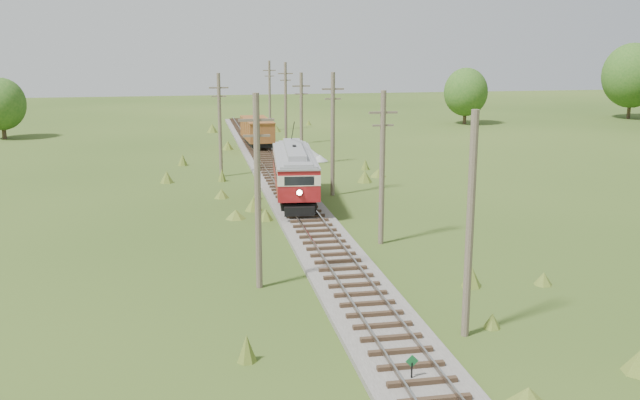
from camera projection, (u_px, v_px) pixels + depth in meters
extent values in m
cube|color=#605B54|center=(284.00, 187.00, 54.99)|extent=(3.60, 96.00, 0.25)
cube|color=#726659|center=(275.00, 183.00, 54.78)|extent=(0.08, 96.00, 0.17)
cube|color=#726659|center=(293.00, 182.00, 55.04)|extent=(0.08, 96.00, 0.17)
cube|color=#2D2116|center=(284.00, 185.00, 54.95)|extent=(2.40, 96.00, 0.16)
cylinder|color=black|center=(412.00, 374.00, 23.75)|extent=(0.06, 0.06, 0.80)
cube|color=#17682E|center=(412.00, 361.00, 23.65)|extent=(0.45, 0.03, 0.45)
cube|color=black|center=(295.00, 190.00, 49.65)|extent=(3.26, 10.61, 0.43)
cube|color=maroon|center=(294.00, 177.00, 49.44)|extent=(3.75, 11.55, 1.04)
cube|color=beige|center=(294.00, 165.00, 49.26)|extent=(3.78, 11.61, 0.66)
cube|color=black|center=(294.00, 165.00, 49.26)|extent=(3.76, 11.10, 0.52)
cube|color=maroon|center=(294.00, 158.00, 49.15)|extent=(3.75, 11.55, 0.28)
cube|color=gray|center=(294.00, 154.00, 49.08)|extent=(3.81, 11.67, 0.36)
cube|color=gray|center=(294.00, 149.00, 49.01)|extent=(2.02, 8.58, 0.38)
sphere|color=#FFF2BF|center=(299.00, 192.00, 43.82)|extent=(0.34, 0.34, 0.34)
cylinder|color=black|center=(293.00, 131.00, 50.43)|extent=(0.49, 4.39, 1.82)
cylinder|color=black|center=(287.00, 205.00, 45.43)|extent=(0.19, 0.76, 0.76)
cylinder|color=black|center=(309.00, 205.00, 45.55)|extent=(0.19, 0.76, 0.76)
cylinder|color=black|center=(282.00, 179.00, 53.77)|extent=(0.19, 0.76, 0.76)
cylinder|color=black|center=(301.00, 179.00, 53.89)|extent=(0.19, 0.76, 0.76)
cube|color=black|center=(257.00, 141.00, 74.39)|extent=(2.34, 7.09, 0.49)
cube|color=brown|center=(257.00, 129.00, 74.12)|extent=(2.88, 7.89, 1.95)
cube|color=brown|center=(257.00, 120.00, 73.89)|extent=(2.94, 8.05, 0.12)
cylinder|color=black|center=(254.00, 144.00, 71.99)|extent=(0.15, 0.78, 0.78)
cylinder|color=black|center=(268.00, 143.00, 72.32)|extent=(0.15, 0.78, 0.78)
cylinder|color=black|center=(247.00, 138.00, 76.43)|extent=(0.15, 0.78, 0.78)
cylinder|color=black|center=(261.00, 137.00, 76.76)|extent=(0.15, 0.78, 0.78)
cone|color=gray|center=(311.00, 154.00, 68.09)|extent=(2.79, 2.79, 1.04)
cone|color=gray|center=(320.00, 158.00, 67.43)|extent=(1.57, 1.57, 0.61)
cylinder|color=brown|center=(470.00, 227.00, 26.82)|extent=(0.30, 0.30, 8.80)
cylinder|color=brown|center=(382.00, 169.00, 39.33)|extent=(0.30, 0.30, 8.60)
cube|color=brown|center=(383.00, 113.00, 38.65)|extent=(1.60, 0.12, 0.12)
cube|color=brown|center=(383.00, 125.00, 38.80)|extent=(1.20, 0.10, 0.10)
cylinder|color=brown|center=(333.00, 135.00, 51.73)|extent=(0.30, 0.30, 9.00)
cube|color=brown|center=(333.00, 89.00, 51.00)|extent=(1.60, 0.12, 0.12)
cube|color=brown|center=(333.00, 99.00, 51.16)|extent=(1.20, 0.10, 0.10)
cylinder|color=brown|center=(301.00, 120.00, 64.22)|extent=(0.30, 0.30, 8.40)
cube|color=brown|center=(301.00, 86.00, 63.56)|extent=(1.60, 0.12, 0.12)
cube|color=brown|center=(301.00, 94.00, 63.71)|extent=(1.20, 0.10, 0.10)
cylinder|color=brown|center=(286.00, 104.00, 76.70)|extent=(0.30, 0.30, 8.90)
cube|color=brown|center=(285.00, 74.00, 75.98)|extent=(1.60, 0.12, 0.12)
cube|color=brown|center=(285.00, 80.00, 76.13)|extent=(1.20, 0.10, 0.10)
cylinder|color=brown|center=(270.00, 96.00, 89.14)|extent=(0.30, 0.30, 8.70)
cube|color=brown|center=(269.00, 70.00, 88.45)|extent=(1.60, 0.12, 0.12)
cube|color=brown|center=(269.00, 76.00, 88.60)|extent=(1.20, 0.10, 0.10)
cylinder|color=brown|center=(258.00, 193.00, 32.18)|extent=(0.30, 0.30, 9.00)
cube|color=brown|center=(256.00, 120.00, 31.45)|extent=(1.60, 0.12, 0.12)
cube|color=brown|center=(257.00, 136.00, 31.61)|extent=(1.20, 0.10, 0.10)
cylinder|color=brown|center=(220.00, 125.00, 59.01)|extent=(0.30, 0.30, 8.60)
cube|color=brown|center=(219.00, 88.00, 58.32)|extent=(1.60, 0.12, 0.12)
cube|color=brown|center=(219.00, 96.00, 58.48)|extent=(1.20, 0.10, 0.10)
cylinder|color=#38281C|center=(629.00, 106.00, 103.09)|extent=(0.50, 0.50, 3.60)
ellipsoid|color=#255319|center=(632.00, 75.00, 102.12)|extent=(8.40, 8.40, 9.24)
cylinder|color=#38281C|center=(4.00, 129.00, 82.28)|extent=(0.50, 0.50, 2.34)
ellipsoid|color=#255319|center=(1.00, 104.00, 81.65)|extent=(5.46, 5.46, 6.01)
cylinder|color=#38281C|center=(465.00, 115.00, 96.59)|extent=(0.50, 0.50, 2.52)
ellipsoid|color=#255319|center=(466.00, 92.00, 95.91)|extent=(5.88, 5.88, 6.47)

